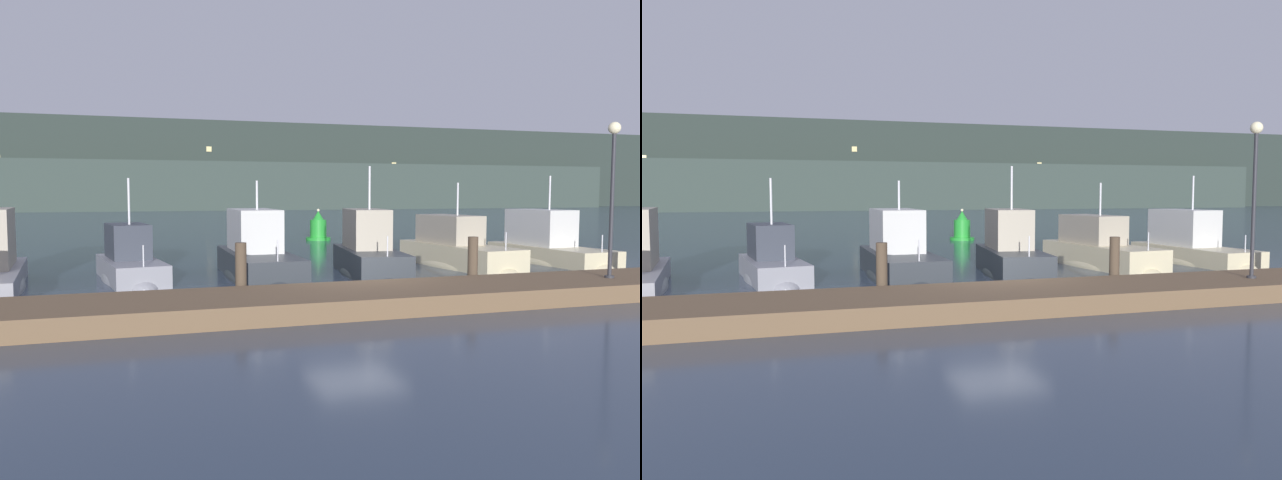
{
  "view_description": "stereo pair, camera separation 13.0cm",
  "coord_description": "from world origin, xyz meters",
  "views": [
    {
      "loc": [
        -6.1,
        -15.71,
        2.71
      ],
      "look_at": [
        0.0,
        3.14,
        1.2
      ],
      "focal_mm": 35.0,
      "sensor_mm": 36.0,
      "label": 1
    },
    {
      "loc": [
        -5.97,
        -15.75,
        2.71
      ],
      "look_at": [
        0.0,
        3.14,
        1.2
      ],
      "focal_mm": 35.0,
      "sensor_mm": 36.0,
      "label": 2
    }
  ],
  "objects": [
    {
      "name": "motorboat_berth_5",
      "position": [
        5.75,
        4.48,
        0.34
      ],
      "size": [
        2.41,
        6.32,
        3.6
      ],
      "color": "beige",
      "rests_on": "ground"
    },
    {
      "name": "motorboat_berth_3",
      "position": [
        -1.89,
        3.8,
        0.39
      ],
      "size": [
        2.08,
        6.56,
        3.69
      ],
      "color": "#2D3338",
      "rests_on": "ground"
    },
    {
      "name": "dock_lamppost",
      "position": [
        6.29,
        -2.44,
        3.19
      ],
      "size": [
        0.32,
        0.32,
        4.1
      ],
      "color": "#2D2D33",
      "rests_on": "dock"
    },
    {
      "name": "hillside_backdrop",
      "position": [
        0.91,
        90.46,
        6.52
      ],
      "size": [
        240.0,
        23.0,
        14.16
      ],
      "color": "#28332D",
      "rests_on": "ground"
    },
    {
      "name": "dock",
      "position": [
        0.0,
        -2.26,
        0.23
      ],
      "size": [
        27.62,
        2.8,
        0.45
      ],
      "primitive_type": "cube",
      "color": "brown",
      "rests_on": "ground"
    },
    {
      "name": "motorboat_berth_4",
      "position": [
        1.74,
        3.24,
        0.41
      ],
      "size": [
        2.64,
        5.66,
        4.11
      ],
      "color": "#2D3338",
      "rests_on": "ground"
    },
    {
      "name": "motorboat_berth_2",
      "position": [
        -5.79,
        4.35,
        0.29
      ],
      "size": [
        2.37,
        5.24,
        3.71
      ],
      "color": "gray",
      "rests_on": "ground"
    },
    {
      "name": "mooring_pile_1",
      "position": [
        -3.26,
        -0.61,
        0.74
      ],
      "size": [
        0.28,
        0.28,
        1.48
      ],
      "primitive_type": "cylinder",
      "color": "#4C3D2D",
      "rests_on": "ground"
    },
    {
      "name": "channel_buoy",
      "position": [
        4.72,
        18.07,
        0.65
      ],
      "size": [
        1.4,
        1.4,
        1.79
      ],
      "color": "green",
      "rests_on": "ground"
    },
    {
      "name": "mooring_pile_2",
      "position": [
        3.26,
        -0.61,
        0.74
      ],
      "size": [
        0.28,
        0.28,
        1.49
      ],
      "primitive_type": "cylinder",
      "color": "#4C3D2D",
      "rests_on": "ground"
    },
    {
      "name": "ground_plane",
      "position": [
        0.0,
        0.0,
        0.0
      ],
      "size": [
        400.0,
        400.0,
        0.0
      ],
      "primitive_type": "plane",
      "color": "#2D3D51"
    },
    {
      "name": "motorboat_berth_6",
      "position": [
        9.78,
        4.52,
        0.36
      ],
      "size": [
        2.24,
        6.24,
        3.9
      ],
      "color": "beige",
      "rests_on": "ground"
    }
  ]
}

